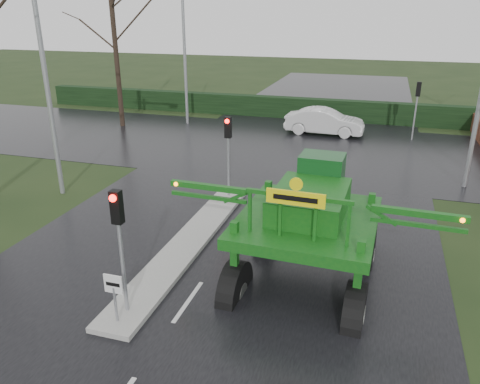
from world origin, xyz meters
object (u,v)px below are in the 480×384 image
(keep_left_sign, at_px, (114,291))
(white_sedan, at_px, (324,134))
(traffic_signal_near, at_px, (119,226))
(traffic_signal_mid, at_px, (228,140))
(traffic_signal_far, at_px, (417,98))
(street_light_left_near, at_px, (48,52))
(crop_sprayer, at_px, (237,219))
(street_light_left_far, at_px, (188,34))

(keep_left_sign, bearing_deg, white_sedan, 83.55)
(traffic_signal_near, height_order, traffic_signal_mid, same)
(traffic_signal_far, relative_size, street_light_left_near, 0.35)
(traffic_signal_near, xyz_separation_m, traffic_signal_mid, (0.00, 8.50, 0.00))
(traffic_signal_near, xyz_separation_m, crop_sprayer, (2.40, 2.05, -0.38))
(street_light_left_far, bearing_deg, white_sedan, -1.46)
(traffic_signal_mid, xyz_separation_m, street_light_left_far, (-6.89, 12.51, 3.40))
(street_light_left_far, xyz_separation_m, white_sedan, (9.30, -0.24, -5.99))
(street_light_left_near, bearing_deg, traffic_signal_far, 43.63)
(traffic_signal_far, distance_m, street_light_left_far, 15.08)
(traffic_signal_far, distance_m, white_sedan, 5.99)
(traffic_signal_far, relative_size, street_light_left_far, 0.35)
(keep_left_sign, distance_m, traffic_signal_mid, 9.12)
(street_light_left_far, bearing_deg, crop_sprayer, -63.90)
(keep_left_sign, bearing_deg, traffic_signal_near, 90.00)
(traffic_signal_far, relative_size, white_sedan, 0.71)
(street_light_left_near, relative_size, street_light_left_far, 1.00)
(traffic_signal_near, relative_size, street_light_left_near, 0.35)
(street_light_left_far, distance_m, white_sedan, 11.06)
(street_light_left_far, xyz_separation_m, crop_sprayer, (9.29, -18.96, -3.78))
(street_light_left_near, relative_size, crop_sprayer, 1.20)
(street_light_left_near, height_order, crop_sprayer, street_light_left_near)
(keep_left_sign, xyz_separation_m, crop_sprayer, (2.40, 2.54, 1.15))
(white_sedan, bearing_deg, crop_sprayer, -178.02)
(traffic_signal_mid, distance_m, crop_sprayer, 6.90)
(traffic_signal_near, relative_size, white_sedan, 0.71)
(traffic_signal_far, distance_m, street_light_left_near, 20.58)
(keep_left_sign, distance_m, traffic_signal_near, 1.61)
(keep_left_sign, bearing_deg, street_light_left_near, 132.59)
(traffic_signal_near, bearing_deg, crop_sprayer, 40.49)
(keep_left_sign, bearing_deg, traffic_signal_mid, 90.00)
(traffic_signal_far, height_order, crop_sprayer, crop_sprayer)
(keep_left_sign, height_order, street_light_left_far, street_light_left_far)
(street_light_left_near, bearing_deg, keep_left_sign, -47.41)
(traffic_signal_far, bearing_deg, street_light_left_far, 0.03)
(street_light_left_near, bearing_deg, street_light_left_far, 90.00)
(traffic_signal_near, distance_m, white_sedan, 21.07)
(street_light_left_near, distance_m, street_light_left_far, 14.00)
(traffic_signal_mid, relative_size, street_light_left_far, 0.35)
(traffic_signal_mid, bearing_deg, street_light_left_near, -167.79)
(street_light_left_far, relative_size, crop_sprayer, 1.20)
(traffic_signal_mid, xyz_separation_m, traffic_signal_far, (7.80, 12.52, 0.00))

